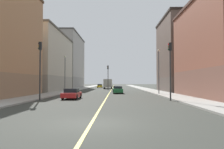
% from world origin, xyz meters
% --- Properties ---
extents(ground_plane, '(400.00, 400.00, 0.00)m').
position_xyz_m(ground_plane, '(0.00, 0.00, 0.00)').
color(ground_plane, '#343731').
rests_on(ground_plane, ground).
extents(sidewalk_left, '(3.56, 168.00, 0.15)m').
position_xyz_m(sidewalk_left, '(9.46, 49.00, 0.07)').
color(sidewalk_left, '#9E9B93').
rests_on(sidewalk_left, ground).
extents(sidewalk_right, '(3.56, 168.00, 0.15)m').
position_xyz_m(sidewalk_right, '(-9.46, 49.00, 0.07)').
color(sidewalk_right, '#9E9B93').
rests_on(sidewalk_right, ground).
extents(lane_center_stripe, '(0.16, 154.00, 0.01)m').
position_xyz_m(lane_center_stripe, '(0.00, 49.00, 0.01)').
color(lane_center_stripe, '#E5D14C').
rests_on(lane_center_stripe, ground).
extents(building_left_mid, '(9.82, 14.48, 15.76)m').
position_xyz_m(building_left_mid, '(16.00, 35.65, 7.89)').
color(building_left_mid, brown).
rests_on(building_left_mid, ground).
extents(building_right_midblock, '(9.82, 22.62, 13.69)m').
position_xyz_m(building_right_midblock, '(-16.00, 39.90, 6.86)').
color(building_right_midblock, '#9D9688').
rests_on(building_right_midblock, ground).
extents(building_right_distant, '(9.82, 22.75, 18.06)m').
position_xyz_m(building_right_distant, '(-16.00, 63.33, 9.04)').
color(building_right_distant, gray).
rests_on(building_right_distant, ground).
extents(traffic_light_left_near, '(0.40, 0.32, 6.45)m').
position_xyz_m(traffic_light_left_near, '(7.27, 13.33, 4.14)').
color(traffic_light_left_near, '#2D2D2D').
rests_on(traffic_light_left_near, ground).
extents(traffic_light_right_near, '(0.40, 0.32, 6.59)m').
position_xyz_m(traffic_light_right_near, '(-7.30, 13.33, 4.22)').
color(traffic_light_right_near, '#2D2D2D').
rests_on(traffic_light_right_near, ground).
extents(traffic_light_median_far, '(0.40, 0.32, 6.16)m').
position_xyz_m(traffic_light_median_far, '(-0.73, 43.09, 3.98)').
color(traffic_light_median_far, '#2D2D2D').
rests_on(traffic_light_median_far, ground).
extents(street_lamp_left_near, '(0.36, 0.36, 7.31)m').
position_xyz_m(street_lamp_left_near, '(8.28, 24.89, 4.57)').
color(street_lamp_left_near, '#4C4C51').
rests_on(street_lamp_left_near, ground).
extents(street_lamp_right_near, '(0.36, 0.36, 6.84)m').
position_xyz_m(street_lamp_right_near, '(-8.28, 29.52, 4.32)').
color(street_lamp_right_near, '#4C4C51').
rests_on(street_lamp_right_near, ground).
extents(car_yellow, '(1.94, 4.63, 1.30)m').
position_xyz_m(car_yellow, '(-4.55, 67.04, 0.64)').
color(car_yellow, gold).
rests_on(car_yellow, ground).
extents(car_green, '(1.85, 4.52, 1.28)m').
position_xyz_m(car_green, '(1.59, 28.83, 0.64)').
color(car_green, '#1E6B38').
rests_on(car_green, ground).
extents(car_red, '(1.91, 4.01, 1.27)m').
position_xyz_m(car_red, '(-4.18, 15.81, 0.61)').
color(car_red, red).
rests_on(car_red, ground).
extents(car_silver, '(1.84, 4.11, 1.23)m').
position_xyz_m(car_silver, '(1.41, 36.37, 0.61)').
color(car_silver, silver).
rests_on(car_silver, ground).
extents(box_truck, '(2.57, 7.37, 2.90)m').
position_xyz_m(box_truck, '(-1.21, 56.57, 1.57)').
color(box_truck, beige).
rests_on(box_truck, ground).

